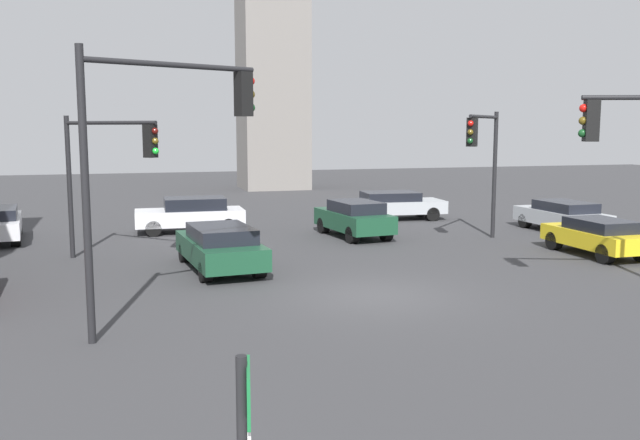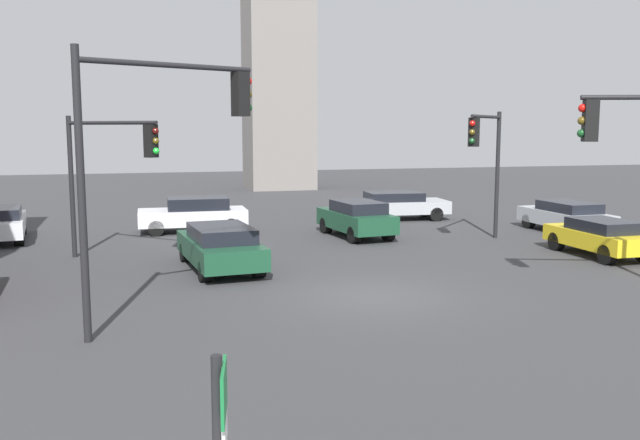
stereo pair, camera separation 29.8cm
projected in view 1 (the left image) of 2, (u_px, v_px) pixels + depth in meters
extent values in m
plane|color=#38383A|center=(376.00, 296.00, 17.83)|extent=(103.35, 103.35, 0.00)
cube|color=#197238|center=(249.00, 392.00, 5.99)|extent=(0.14, 0.63, 0.45)
cube|color=white|center=(249.00, 433.00, 6.04)|extent=(0.11, 0.46, 0.22)
cube|color=black|center=(591.00, 121.00, 16.62)|extent=(0.41, 0.41, 1.00)
sphere|color=red|center=(583.00, 108.00, 16.59)|extent=(0.20, 0.20, 0.20)
sphere|color=#594714|center=(583.00, 121.00, 16.63)|extent=(0.20, 0.20, 0.20)
sphere|color=#14471E|center=(582.00, 133.00, 16.67)|extent=(0.20, 0.20, 0.20)
cylinder|color=black|center=(494.00, 175.00, 26.95)|extent=(0.16, 0.16, 4.92)
cylinder|color=black|center=(484.00, 117.00, 25.16)|extent=(2.52, 2.52, 0.12)
cube|color=black|center=(472.00, 132.00, 23.95)|extent=(0.45, 0.45, 1.00)
sphere|color=red|center=(471.00, 123.00, 23.74)|extent=(0.20, 0.20, 0.20)
sphere|color=#594714|center=(470.00, 132.00, 23.78)|extent=(0.20, 0.20, 0.20)
sphere|color=#14471E|center=(470.00, 141.00, 23.82)|extent=(0.20, 0.20, 0.20)
cylinder|color=black|center=(70.00, 188.00, 22.72)|extent=(0.16, 0.16, 4.70)
cylinder|color=black|center=(109.00, 123.00, 21.51)|extent=(2.79, 2.81, 0.12)
cube|color=black|center=(150.00, 141.00, 20.78)|extent=(0.45, 0.45, 1.00)
sphere|color=#4C0F0C|center=(155.00, 131.00, 20.64)|extent=(0.20, 0.20, 0.20)
sphere|color=#594714|center=(155.00, 141.00, 20.68)|extent=(0.20, 0.20, 0.20)
sphere|color=green|center=(156.00, 151.00, 20.72)|extent=(0.20, 0.20, 0.20)
cylinder|color=black|center=(86.00, 197.00, 13.53)|extent=(0.16, 0.16, 5.91)
cylinder|color=black|center=(174.00, 65.00, 14.46)|extent=(3.70, 1.76, 0.12)
cube|color=black|center=(243.00, 94.00, 15.67)|extent=(0.42, 0.42, 1.00)
sphere|color=red|center=(251.00, 81.00, 15.75)|extent=(0.20, 0.20, 0.20)
sphere|color=#594714|center=(251.00, 94.00, 15.79)|extent=(0.20, 0.20, 0.20)
sphere|color=#14471E|center=(251.00, 108.00, 15.83)|extent=(0.20, 0.20, 0.20)
cube|color=#19472D|center=(220.00, 250.00, 21.03)|extent=(2.30, 4.81, 0.64)
cube|color=black|center=(221.00, 234.00, 20.75)|extent=(1.89, 2.75, 0.47)
cylinder|color=black|center=(185.00, 253.00, 22.26)|extent=(0.39, 0.62, 0.60)
cylinder|color=black|center=(232.00, 250.00, 22.82)|extent=(0.39, 0.62, 0.60)
cylinder|color=black|center=(206.00, 272.00, 19.34)|extent=(0.39, 0.62, 0.60)
cylinder|color=black|center=(259.00, 268.00, 19.90)|extent=(0.39, 0.62, 0.60)
cube|color=#19472D|center=(354.00, 220.00, 27.31)|extent=(2.21, 4.21, 0.69)
cube|color=black|center=(356.00, 207.00, 27.05)|extent=(1.79, 2.43, 0.48)
cylinder|color=black|center=(324.00, 225.00, 28.33)|extent=(0.39, 0.68, 0.65)
cylinder|color=black|center=(355.00, 223.00, 28.88)|extent=(0.39, 0.68, 0.65)
cylinder|color=black|center=(352.00, 235.00, 25.83)|extent=(0.39, 0.68, 0.65)
cylinder|color=black|center=(386.00, 233.00, 26.38)|extent=(0.39, 0.68, 0.65)
cube|color=yellow|center=(597.00, 238.00, 23.38)|extent=(1.75, 3.97, 0.56)
cube|color=black|center=(601.00, 226.00, 23.13)|extent=(1.53, 2.23, 0.43)
cylinder|color=black|center=(554.00, 241.00, 24.49)|extent=(0.32, 0.64, 0.64)
cylinder|color=black|center=(588.00, 239.00, 24.89)|extent=(0.32, 0.64, 0.64)
cylinder|color=black|center=(606.00, 254.00, 21.94)|extent=(0.32, 0.64, 0.64)
cube|color=silver|center=(190.00, 217.00, 28.56)|extent=(4.44, 1.98, 0.63)
cube|color=black|center=(195.00, 204.00, 28.54)|extent=(2.50, 1.71, 0.53)
cylinder|color=black|center=(153.00, 229.00, 27.48)|extent=(0.64, 0.35, 0.63)
cylinder|color=black|center=(152.00, 223.00, 28.96)|extent=(0.64, 0.35, 0.63)
cylinder|color=black|center=(228.00, 226.00, 28.24)|extent=(0.64, 0.35, 0.63)
cylinder|color=black|center=(224.00, 221.00, 29.71)|extent=(0.64, 0.35, 0.63)
cube|color=#ADB2B7|center=(561.00, 218.00, 28.62)|extent=(1.88, 4.44, 0.60)
cube|color=black|center=(565.00, 207.00, 28.35)|extent=(1.62, 2.50, 0.43)
cylinder|color=black|center=(525.00, 221.00, 29.86)|extent=(0.33, 0.61, 0.60)
cylinder|color=black|center=(553.00, 219.00, 30.29)|extent=(0.33, 0.61, 0.60)
cylinder|color=black|center=(570.00, 231.00, 27.04)|extent=(0.33, 0.61, 0.60)
cylinder|color=black|center=(600.00, 229.00, 27.47)|extent=(0.33, 0.61, 0.60)
cylinder|color=black|center=(18.00, 227.00, 27.94)|extent=(0.40, 0.64, 0.61)
cylinder|color=black|center=(16.00, 238.00, 25.13)|extent=(0.40, 0.64, 0.61)
cube|color=#ADB2B7|center=(395.00, 206.00, 32.55)|extent=(4.68, 2.36, 0.58)
cube|color=black|center=(390.00, 197.00, 32.45)|extent=(2.67, 1.97, 0.44)
cylinder|color=black|center=(420.00, 210.00, 33.72)|extent=(0.67, 0.41, 0.64)
cylinder|color=black|center=(432.00, 214.00, 32.10)|extent=(0.67, 0.41, 0.64)
cylinder|color=black|center=(359.00, 211.00, 33.09)|extent=(0.67, 0.41, 0.64)
cylinder|color=black|center=(368.00, 216.00, 31.47)|extent=(0.67, 0.41, 0.64)
cube|color=gray|center=(272.00, 18.00, 47.80)|extent=(4.50, 4.50, 23.71)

